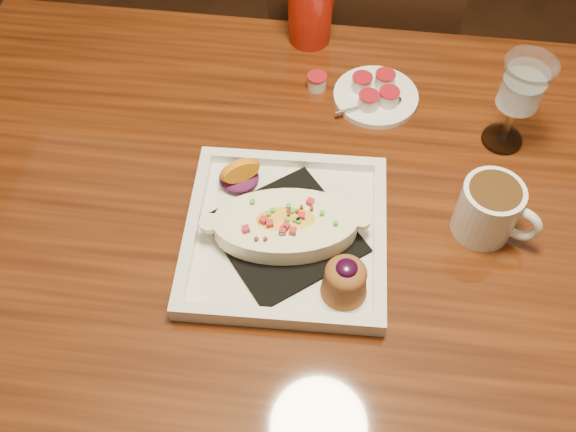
# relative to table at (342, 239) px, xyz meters

# --- Properties ---
(floor) EXTENTS (7.00, 7.00, 0.00)m
(floor) POSITION_rel_table_xyz_m (0.00, 0.00, -0.65)
(floor) COLOR black
(floor) RESTS_ON ground
(table) EXTENTS (1.50, 0.90, 0.75)m
(table) POSITION_rel_table_xyz_m (0.00, 0.00, 0.00)
(table) COLOR #642B0E
(table) RESTS_ON floor
(chair_far) EXTENTS (0.42, 0.42, 0.93)m
(chair_far) POSITION_rel_table_xyz_m (-0.00, 0.63, -0.15)
(chair_far) COLOR black
(chair_far) RESTS_ON floor
(plate) EXTENTS (0.32, 0.32, 0.08)m
(plate) POSITION_rel_table_xyz_m (-0.08, -0.08, 0.12)
(plate) COLOR white
(plate) RESTS_ON table
(coffee_mug) EXTENTS (0.13, 0.09, 0.10)m
(coffee_mug) POSITION_rel_table_xyz_m (0.21, -0.02, 0.15)
(coffee_mug) COLOR white
(coffee_mug) RESTS_ON table
(goblet) EXTENTS (0.08, 0.08, 0.17)m
(goblet) POSITION_rel_table_xyz_m (0.26, 0.17, 0.22)
(goblet) COLOR silver
(goblet) RESTS_ON table
(saucer) EXTENTS (0.15, 0.15, 0.10)m
(saucer) POSITION_rel_table_xyz_m (0.03, 0.25, 0.11)
(saucer) COLOR white
(saucer) RESTS_ON table
(creamer_loose) EXTENTS (0.04, 0.04, 0.03)m
(creamer_loose) POSITION_rel_table_xyz_m (-0.07, 0.27, 0.11)
(creamer_loose) COLOR silver
(creamer_loose) RESTS_ON table
(red_tumbler) EXTENTS (0.09, 0.09, 0.16)m
(red_tumbler) POSITION_rel_table_xyz_m (-0.10, 0.40, 0.17)
(red_tumbler) COLOR red
(red_tumbler) RESTS_ON table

